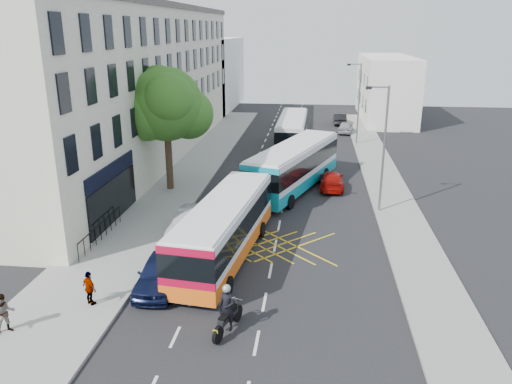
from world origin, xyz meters
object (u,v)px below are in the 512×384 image
(distant_car_dark, at_px, (340,119))
(pedestrian_far, at_px, (90,288))
(bus_mid, at_px, (294,166))
(distant_car_grey, at_px, (286,121))
(lamp_far, at_px, (358,99))
(bus_far, at_px, (292,131))
(street_tree, at_px, (166,105))
(bus_near, at_px, (225,228))
(motorbike, at_px, (227,310))
(distant_car_silver, at_px, (346,127))
(parked_car_silver, at_px, (192,222))
(parked_car_blue, at_px, (160,272))
(red_hatchback, at_px, (332,180))
(lamp_near, at_px, (383,143))
(pedestrian_near, at_px, (4,314))

(distant_car_dark, relative_size, pedestrian_far, 2.71)
(bus_mid, bearing_deg, distant_car_grey, 113.98)
(lamp_far, height_order, bus_far, lamp_far)
(street_tree, xyz_separation_m, bus_mid, (9.05, 1.26, -4.51))
(bus_near, distance_m, motorbike, 6.82)
(bus_mid, xyz_separation_m, distant_car_silver, (4.96, 21.70, -1.12))
(bus_far, distance_m, distant_car_dark, 14.56)
(lamp_far, distance_m, parked_car_silver, 27.66)
(bus_near, xyz_separation_m, parked_car_blue, (-2.40, -3.45, -0.88))
(distant_car_silver, height_order, pedestrian_far, pedestrian_far)
(red_hatchback, bearing_deg, distant_car_grey, -78.62)
(motorbike, bearing_deg, distant_car_dark, 99.80)
(lamp_near, relative_size, pedestrian_far, 5.18)
(pedestrian_far, bearing_deg, bus_far, -69.61)
(motorbike, bearing_deg, distant_car_silver, 98.20)
(distant_car_grey, relative_size, pedestrian_near, 2.63)
(street_tree, height_order, motorbike, street_tree)
(motorbike, height_order, red_hatchback, motorbike)
(distant_car_grey, distance_m, distant_car_silver, 7.86)
(lamp_near, xyz_separation_m, pedestrian_far, (-13.55, -13.29, -3.70))
(distant_car_silver, bearing_deg, lamp_near, 98.74)
(parked_car_silver, height_order, pedestrian_far, pedestrian_far)
(motorbike, bearing_deg, parked_car_blue, 156.58)
(street_tree, bearing_deg, red_hatchback, 9.07)
(distant_car_grey, distance_m, pedestrian_far, 43.15)
(bus_mid, bearing_deg, distant_car_dark, 99.77)
(lamp_far, xyz_separation_m, parked_car_silver, (-11.10, -25.04, -3.84))
(lamp_far, xyz_separation_m, distant_car_dark, (-1.11, 11.29, -3.93))
(lamp_near, bearing_deg, motorbike, -117.22)
(red_hatchback, height_order, distant_car_silver, distant_car_silver)
(pedestrian_far, bearing_deg, pedestrian_near, 78.01)
(bus_far, bearing_deg, distant_car_grey, 97.01)
(distant_car_grey, bearing_deg, pedestrian_near, -95.23)
(lamp_far, distance_m, bus_far, 7.40)
(bus_mid, xyz_separation_m, red_hatchback, (2.81, 0.63, -1.14))
(street_tree, height_order, lamp_far, street_tree)
(parked_car_silver, relative_size, distant_car_grey, 1.09)
(bus_mid, xyz_separation_m, bus_far, (-0.75, 13.54, -0.10))
(distant_car_dark, bearing_deg, distant_car_silver, 93.42)
(street_tree, xyz_separation_m, lamp_near, (14.71, -2.97, -1.68))
(lamp_far, relative_size, parked_car_blue, 1.79)
(parked_car_blue, bearing_deg, distant_car_dark, 74.34)
(bus_near, distance_m, parked_car_blue, 4.30)
(lamp_near, bearing_deg, distant_car_grey, 104.69)
(lamp_far, bearing_deg, bus_near, -107.40)
(street_tree, bearing_deg, distant_car_dark, 64.36)
(bus_mid, xyz_separation_m, parked_car_blue, (-5.44, -15.43, -1.01))
(red_hatchback, bearing_deg, parked_car_blue, 63.00)
(bus_mid, bearing_deg, parked_car_silver, -101.10)
(bus_near, relative_size, parked_car_blue, 2.53)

